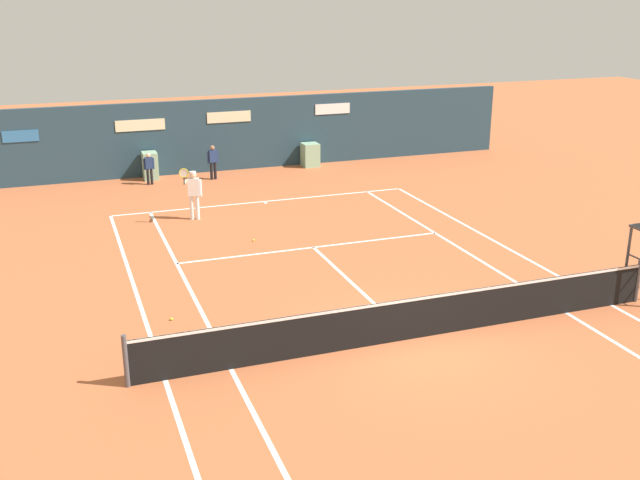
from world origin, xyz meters
TOP-DOWN VIEW (x-y plane):
  - ground_plane at (-0.00, 0.58)m, footprint 80.00×80.00m
  - tennis_net at (0.00, 0.00)m, footprint 12.10×0.10m
  - sponsor_back_wall at (0.00, 16.97)m, footprint 25.00×1.02m
  - player_on_baseline at (-2.73, 10.37)m, footprint 0.77×0.67m
  - ball_kid_centre_post at (-0.98, 15.56)m, footprint 0.45×0.22m
  - ball_kid_left_post at (-3.47, 15.56)m, footprint 0.41×0.17m
  - tennis_ball_mid_court at (-1.50, 7.55)m, footprint 0.07×0.07m
  - tennis_ball_by_sideline at (-4.74, 2.72)m, footprint 0.07×0.07m

SIDE VIEW (x-z plane):
  - ground_plane at x=0.00m, z-range 0.00..0.01m
  - tennis_ball_mid_court at x=-1.50m, z-range 0.00..0.07m
  - tennis_ball_by_sideline at x=-4.74m, z-range 0.00..0.07m
  - tennis_net at x=0.00m, z-range -0.02..1.05m
  - ball_kid_left_post at x=-3.47m, z-range 0.09..1.33m
  - ball_kid_centre_post at x=-0.98m, z-range 0.10..1.47m
  - player_on_baseline at x=-2.73m, z-range 0.05..1.89m
  - sponsor_back_wall at x=0.00m, z-range -0.04..2.91m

